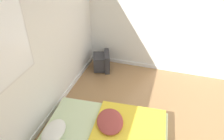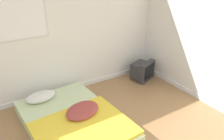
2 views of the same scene
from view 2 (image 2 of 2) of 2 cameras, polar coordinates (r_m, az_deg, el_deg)
wall_back at (r=4.14m, az=-18.68°, el=9.12°), size 7.38×0.08×2.60m
mattress_bed at (r=3.63m, az=-10.16°, el=-13.02°), size 1.45×2.07×0.35m
crt_tv at (r=5.04m, az=7.98°, el=-0.16°), size 0.56×0.52×0.44m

